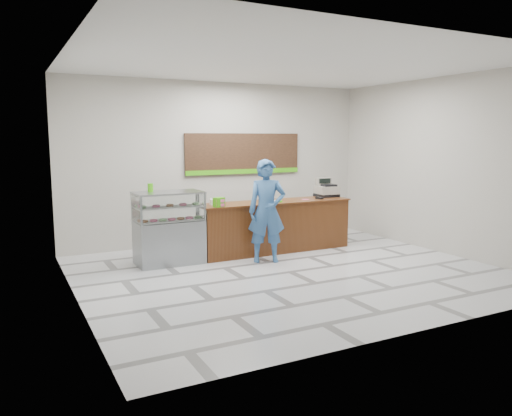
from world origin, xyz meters
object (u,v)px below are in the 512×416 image
display_case (169,227)px  cash_register (326,190)px  sales_counter (274,226)px  customer (267,211)px  serving_tray (273,201)px

display_case → cash_register: 3.66m
sales_counter → customer: (-0.55, -0.69, 0.44)m
display_case → cash_register: (3.62, 0.19, 0.50)m
display_case → customer: customer is taller
cash_register → customer: bearing=-148.8°
customer → serving_tray: bearing=73.5°
cash_register → customer: (-1.95, -0.88, -0.22)m
display_case → serving_tray: 2.20m
sales_counter → customer: bearing=-128.6°
serving_tray → display_case: bearing=-160.4°
display_case → customer: 1.83m
display_case → cash_register: cash_register is taller
serving_tray → customer: 0.83m
sales_counter → serving_tray: (-0.05, -0.04, 0.52)m
sales_counter → serving_tray: size_ratio=8.29×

